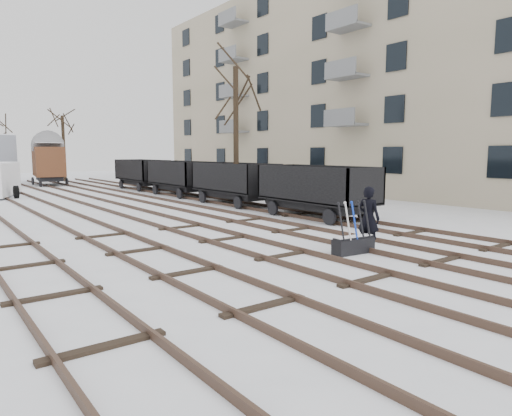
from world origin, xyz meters
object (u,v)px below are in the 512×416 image
at_px(ground_frame, 353,244).
at_px(box_van_wagon, 48,161).
at_px(freight_wagon_a, 316,198).
at_px(worker, 368,218).

xyz_separation_m(ground_frame, box_van_wagon, (-0.58, 34.00, 1.85)).
xyz_separation_m(ground_frame, freight_wagon_a, (4.16, 5.78, 0.59)).
height_order(worker, box_van_wagon, box_van_wagon).
bearing_deg(ground_frame, freight_wagon_a, 59.42).
bearing_deg(worker, ground_frame, 85.33).
xyz_separation_m(freight_wagon_a, box_van_wagon, (-4.73, 28.22, 1.26)).
relative_size(worker, box_van_wagon, 0.37).
bearing_deg(ground_frame, box_van_wagon, 96.10).
bearing_deg(worker, freight_wagon_a, -43.21).
relative_size(ground_frame, freight_wagon_a, 0.27).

